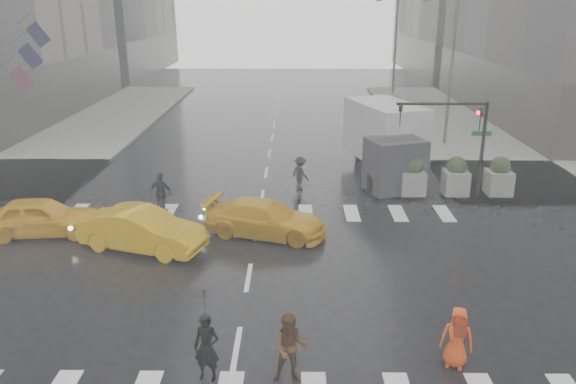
{
  "coord_description": "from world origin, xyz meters",
  "views": [
    {
      "loc": [
        1.52,
        -16.69,
        8.73
      ],
      "look_at": [
        1.29,
        2.0,
        2.32
      ],
      "focal_mm": 35.0,
      "sensor_mm": 36.0,
      "label": 1
    }
  ],
  "objects_px": {
    "pedestrian_brown": "(290,348)",
    "taxi_front": "(40,217)",
    "pedestrian_orange": "(457,337)",
    "taxi_mid": "(142,230)",
    "box_truck": "(387,140)",
    "traffic_signal_pole": "(462,130)"
  },
  "relations": [
    {
      "from": "pedestrian_brown",
      "to": "box_truck",
      "type": "height_order",
      "value": "box_truck"
    },
    {
      "from": "pedestrian_brown",
      "to": "taxi_front",
      "type": "height_order",
      "value": "pedestrian_brown"
    },
    {
      "from": "pedestrian_orange",
      "to": "traffic_signal_pole",
      "type": "bearing_deg",
      "value": 93.09
    },
    {
      "from": "taxi_front",
      "to": "pedestrian_orange",
      "type": "bearing_deg",
      "value": -127.25
    },
    {
      "from": "traffic_signal_pole",
      "to": "pedestrian_brown",
      "type": "height_order",
      "value": "traffic_signal_pole"
    },
    {
      "from": "traffic_signal_pole",
      "to": "pedestrian_brown",
      "type": "distance_m",
      "value": 15.46
    },
    {
      "from": "pedestrian_brown",
      "to": "taxi_front",
      "type": "bearing_deg",
      "value": 138.61
    },
    {
      "from": "taxi_front",
      "to": "taxi_mid",
      "type": "xyz_separation_m",
      "value": [
        4.31,
        -1.32,
        0.02
      ]
    },
    {
      "from": "pedestrian_brown",
      "to": "box_truck",
      "type": "distance_m",
      "value": 17.32
    },
    {
      "from": "pedestrian_orange",
      "to": "pedestrian_brown",
      "type": "bearing_deg",
      "value": -153.29
    },
    {
      "from": "taxi_front",
      "to": "pedestrian_brown",
      "type": "bearing_deg",
      "value": -138.7
    },
    {
      "from": "pedestrian_orange",
      "to": "taxi_mid",
      "type": "height_order",
      "value": "pedestrian_orange"
    },
    {
      "from": "taxi_front",
      "to": "taxi_mid",
      "type": "height_order",
      "value": "taxi_mid"
    },
    {
      "from": "pedestrian_orange",
      "to": "taxi_mid",
      "type": "bearing_deg",
      "value": 162.86
    },
    {
      "from": "taxi_front",
      "to": "traffic_signal_pole",
      "type": "bearing_deg",
      "value": -82.34
    },
    {
      "from": "pedestrian_brown",
      "to": "taxi_mid",
      "type": "bearing_deg",
      "value": 126.83
    },
    {
      "from": "pedestrian_orange",
      "to": "taxi_front",
      "type": "distance_m",
      "value": 16.15
    },
    {
      "from": "taxi_mid",
      "to": "box_truck",
      "type": "relative_size",
      "value": 0.67
    },
    {
      "from": "taxi_front",
      "to": "taxi_mid",
      "type": "bearing_deg",
      "value": -113.92
    },
    {
      "from": "pedestrian_orange",
      "to": "taxi_front",
      "type": "height_order",
      "value": "pedestrian_orange"
    },
    {
      "from": "pedestrian_brown",
      "to": "taxi_front",
      "type": "xyz_separation_m",
      "value": [
        -9.81,
        8.78,
        -0.14
      ]
    },
    {
      "from": "pedestrian_orange",
      "to": "taxi_front",
      "type": "bearing_deg",
      "value": 167.91
    }
  ]
}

